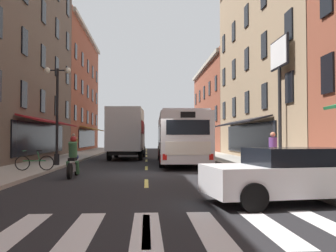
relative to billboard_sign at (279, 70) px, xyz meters
The scene contains 15 objects.
ground_plane 9.14m from the billboard_sign, 160.03° to the right, with size 34.80×80.00×0.10m, color black.
lane_centre_dashes 9.19m from the billboard_sign, 158.26° to the right, with size 0.14×73.90×0.01m.
crosswalk_near 15.31m from the billboard_sign, 119.30° to the right, with size 7.10×2.80×0.01m.
sidewalk_left 14.15m from the billboard_sign, 168.81° to the right, with size 3.00×80.00×0.14m, color #A39E93.
sidewalk_right 5.83m from the billboard_sign, 114.18° to the right, with size 3.00×80.00×0.14m, color #A39E93.
billboard_sign is the anchor object (origin of this frame).
transit_bus 7.25m from the billboard_sign, 142.11° to the left, with size 2.82×11.44×3.05m.
box_truck 12.66m from the billboard_sign, 134.01° to the left, with size 2.69×7.10×3.70m.
sedan_near 22.49m from the billboard_sign, 111.86° to the left, with size 2.05×4.72×1.37m.
sedan_mid 11.66m from the billboard_sign, 108.76° to the right, with size 4.43×2.43×1.35m.
motorcycle_rider 11.64m from the billboard_sign, 158.48° to the right, with size 0.62×2.07×1.66m.
bicycle_near 13.11m from the billboard_sign, 169.35° to the right, with size 1.71×0.48×0.91m.
pedestrian_near 16.10m from the billboard_sign, 143.74° to the left, with size 0.53×0.42×1.79m.
pedestrian_mid 5.26m from the billboard_sign, 115.84° to the right, with size 0.36×0.36×1.72m.
street_lamp_twin 12.09m from the billboard_sign, behind, with size 1.42×0.32×5.27m.
Camera 1 is at (0.00, -16.46, 1.59)m, focal length 39.32 mm.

